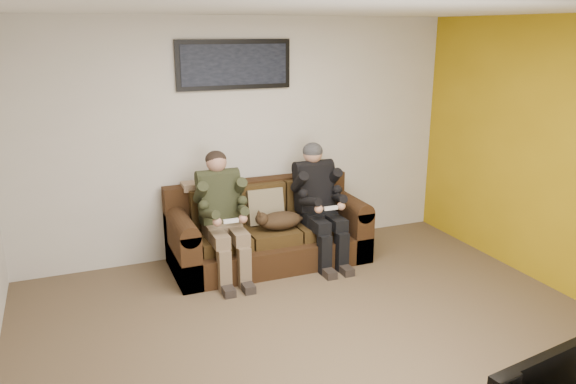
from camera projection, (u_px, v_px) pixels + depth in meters
name	position (u px, v px, depth m)	size (l,w,h in m)	color
floor	(330.00, 344.00, 4.56)	(5.00, 5.00, 0.00)	brown
ceiling	(338.00, 8.00, 3.83)	(5.00, 5.00, 0.00)	silver
wall_back	(242.00, 138.00, 6.20)	(5.00, 5.00, 0.00)	beige
sofa	(267.00, 232.00, 6.14)	(2.09, 0.90, 0.86)	#311D0E
throw_pillow	(265.00, 206.00, 6.09)	(0.40, 0.11, 0.38)	#7E7152
throw_blanket	(202.00, 185.00, 5.99)	(0.43, 0.21, 0.08)	tan
person_left	(222.00, 209.00, 5.68)	(0.51, 0.87, 1.27)	brown
person_right	(318.00, 197.00, 6.07)	(0.51, 0.86, 1.28)	black
cat	(279.00, 220.00, 5.92)	(0.66, 0.26, 0.24)	#402C19
framed_poster	(234.00, 65.00, 5.92)	(1.25, 0.05, 0.52)	black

